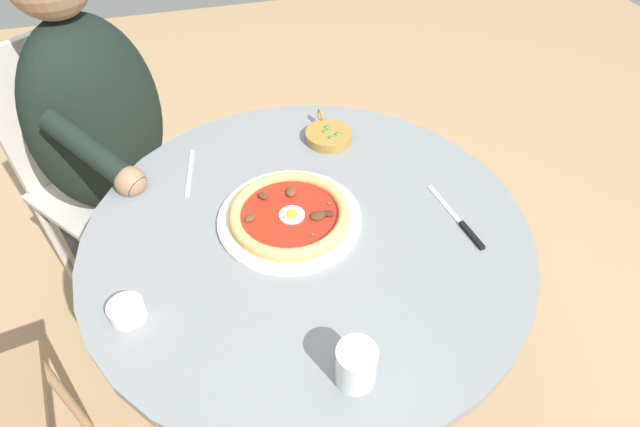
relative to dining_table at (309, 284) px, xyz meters
name	(u,v)px	position (x,y,z in m)	size (l,w,h in m)	color
ground_plane	(312,396)	(0.00, 0.00, -0.57)	(6.00, 6.00, 0.02)	tan
dining_table	(309,284)	(0.00, 0.00, 0.00)	(0.93, 0.93, 0.75)	gray
pizza_on_plate	(290,215)	(0.03, -0.03, 0.20)	(0.30, 0.30, 0.03)	white
water_glass	(356,367)	(0.01, 0.34, 0.22)	(0.07, 0.07, 0.08)	silver
steak_knife	(463,225)	(-0.31, 0.08, 0.19)	(0.04, 0.20, 0.01)	silver
ramekin_capers	(127,310)	(0.36, 0.13, 0.21)	(0.06, 0.06, 0.03)	white
olive_pan	(329,135)	(-0.12, -0.28, 0.20)	(0.12, 0.14, 0.05)	olive
fork_utensil	(190,172)	(0.22, -0.24, 0.19)	(0.04, 0.16, 0.00)	#BCBCC1
diner_person	(119,177)	(0.44, -0.54, -0.02)	(0.44, 0.58, 1.20)	#282833
cafe_chair_diner	(89,158)	(0.53, -0.65, -0.02)	(0.55, 0.55, 0.90)	beige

